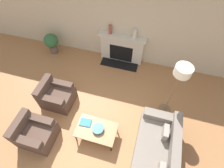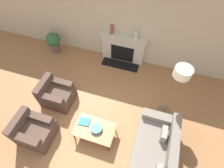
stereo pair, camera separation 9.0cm
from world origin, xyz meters
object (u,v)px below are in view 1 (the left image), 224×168
at_px(floor_lamp, 180,77).
at_px(book, 86,122).
at_px(fireplace, 122,49).
at_px(bowl, 98,129).
at_px(armchair_far, 56,96).
at_px(coffee_table, 96,130).
at_px(mantel_vase_center_left, 135,34).
at_px(couch, 157,153).
at_px(potted_plant, 51,42).
at_px(armchair_near, 35,133).
at_px(mantel_vase_left, 110,29).

bearing_deg(floor_lamp, book, -149.03).
distance_m(fireplace, bowl, 2.91).
height_order(fireplace, armchair_far, fireplace).
xyz_separation_m(coffee_table, mantel_vase_center_left, (0.29, 2.93, 0.82)).
height_order(bowl, book, bowl).
relative_size(armchair_far, book, 2.77).
bearing_deg(couch, bowl, -94.64).
height_order(bowl, potted_plant, potted_plant).
bearing_deg(mantel_vase_center_left, armchair_near, -117.10).
bearing_deg(mantel_vase_center_left, potted_plant, -173.71).
relative_size(armchair_far, mantel_vase_center_left, 2.97).
relative_size(couch, mantel_vase_left, 6.28).
bearing_deg(fireplace, book, -94.63).
xyz_separation_m(couch, mantel_vase_center_left, (-1.25, 3.04, 0.89)).
distance_m(book, mantel_vase_left, 2.95).
xyz_separation_m(armchair_near, mantel_vase_left, (0.97, 3.42, 0.88)).
distance_m(armchair_near, bowl, 1.59).
xyz_separation_m(fireplace, couch, (1.63, -3.03, -0.22)).
xyz_separation_m(bowl, mantel_vase_center_left, (0.24, 2.92, 0.73)).
bearing_deg(bowl, mantel_vase_center_left, 85.25).
height_order(fireplace, floor_lamp, floor_lamp).
height_order(couch, bowl, couch).
distance_m(armchair_near, coffee_table, 1.54).
height_order(armchair_far, book, armchair_far).
bearing_deg(armchair_near, mantel_vase_left, -15.80).
distance_m(mantel_vase_center_left, potted_plant, 2.98).
relative_size(bowl, mantel_vase_center_left, 1.01).
bearing_deg(mantel_vase_left, potted_plant, -171.40).
height_order(fireplace, coffee_table, fireplace).
relative_size(armchair_far, mantel_vase_left, 2.77).
xyz_separation_m(floor_lamp, mantel_vase_center_left, (-1.34, 1.67, -0.33)).
relative_size(book, potted_plant, 0.40).
xyz_separation_m(coffee_table, mantel_vase_left, (-0.49, 2.93, 0.83)).
relative_size(armchair_near, potted_plant, 1.12).
relative_size(fireplace, armchair_far, 1.83).
relative_size(bowl, mantel_vase_left, 0.95).
relative_size(coffee_table, book, 3.26).
bearing_deg(armchair_far, potted_plant, 30.28).
bearing_deg(coffee_table, potted_plant, 134.76).
height_order(armchair_near, mantel_vase_left, mantel_vase_left).
xyz_separation_m(fireplace, book, (-0.23, -2.82, -0.10)).
distance_m(coffee_table, book, 0.33).
relative_size(bowl, floor_lamp, 0.16).
bearing_deg(book, couch, -11.58).
height_order(fireplace, bowl, fireplace).
relative_size(couch, coffee_table, 1.92).
bearing_deg(floor_lamp, fireplace, 136.18).
distance_m(fireplace, coffee_table, 2.92).
xyz_separation_m(book, potted_plant, (-2.27, 2.52, 0.06)).
bearing_deg(couch, coffee_table, -94.28).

